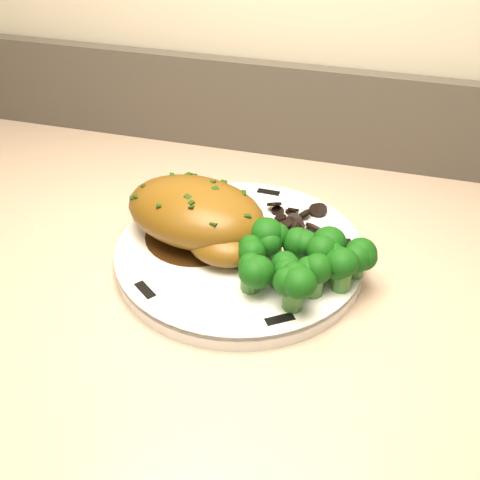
# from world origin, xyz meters

# --- Properties ---
(plate) EXTENTS (0.26, 0.26, 0.02)m
(plate) POSITION_xyz_m (0.25, 1.75, 0.92)
(plate) COLOR white
(plate) RESTS_ON counter
(rim_accent_0) EXTENTS (0.02, 0.03, 0.00)m
(rim_accent_0) POSITION_xyz_m (0.35, 1.78, 0.93)
(rim_accent_0) COLOR black
(rim_accent_0) RESTS_ON plate
(rim_accent_1) EXTENTS (0.03, 0.01, 0.00)m
(rim_accent_1) POSITION_xyz_m (0.25, 1.86, 0.93)
(rim_accent_1) COLOR black
(rim_accent_1) RESTS_ON plate
(rim_accent_2) EXTENTS (0.02, 0.03, 0.00)m
(rim_accent_2) POSITION_xyz_m (0.15, 1.79, 0.93)
(rim_accent_2) COLOR black
(rim_accent_2) RESTS_ON plate
(rim_accent_3) EXTENTS (0.03, 0.02, 0.00)m
(rim_accent_3) POSITION_xyz_m (0.18, 1.67, 0.93)
(rim_accent_3) COLOR black
(rim_accent_3) RESTS_ON plate
(rim_accent_4) EXTENTS (0.03, 0.02, 0.00)m
(rim_accent_4) POSITION_xyz_m (0.31, 1.66, 0.93)
(rim_accent_4) COLOR black
(rim_accent_4) RESTS_ON plate
(gravy_pool) EXTENTS (0.11, 0.11, 0.00)m
(gravy_pool) POSITION_xyz_m (0.20, 1.76, 0.93)
(gravy_pool) COLOR #351D09
(gravy_pool) RESTS_ON plate
(chicken_breast) EXTENTS (0.17, 0.13, 0.06)m
(chicken_breast) POSITION_xyz_m (0.21, 1.76, 0.96)
(chicken_breast) COLOR brown
(chicken_breast) RESTS_ON plate
(mushroom_pile) EXTENTS (0.07, 0.06, 0.02)m
(mushroom_pile) POSITION_xyz_m (0.30, 1.81, 0.93)
(mushroom_pile) COLOR black
(mushroom_pile) RESTS_ON plate
(broccoli_florets) EXTENTS (0.13, 0.10, 0.04)m
(broccoli_florets) POSITION_xyz_m (0.31, 1.72, 0.95)
(broccoli_florets) COLOR #478136
(broccoli_florets) RESTS_ON plate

